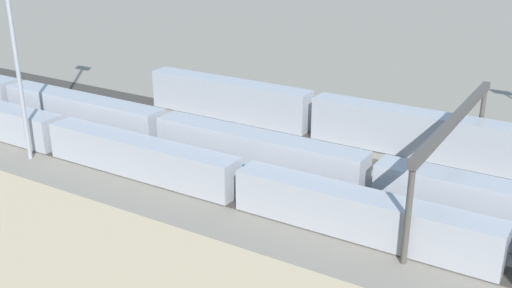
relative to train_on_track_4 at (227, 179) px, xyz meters
name	(u,v)px	position (x,y,z in m)	size (l,w,h in m)	color
ground_plane	(311,171)	(-3.91, -10.00, -2.07)	(400.00, 400.00, 0.00)	gray
track_bed_0	(349,142)	(-3.91, -20.00, -2.01)	(140.00, 2.80, 0.12)	#3D3833
track_bed_1	(331,155)	(-3.91, -15.00, -2.01)	(140.00, 2.80, 0.12)	#4C443D
track_bed_2	(311,171)	(-3.91, -10.00, -2.01)	(140.00, 2.80, 0.12)	#4C443D
track_bed_3	(289,188)	(-3.91, -5.00, -2.01)	(140.00, 2.80, 0.12)	#4C443D
track_bed_4	(263,208)	(-3.91, 0.00, -2.01)	(140.00, 2.80, 0.12)	#3D3833
train_on_track_4	(227,179)	(0.00, 0.00, 0.00)	(139.00, 3.00, 4.40)	black
train_on_track_3	(257,157)	(-0.22, -5.00, 0.52)	(119.80, 3.06, 5.00)	#A8AAB2
train_on_track_0	(312,114)	(1.04, -20.00, 0.55)	(47.20, 3.00, 5.00)	#A8AAB2
signal_gantry	(455,128)	(-17.92, -10.00, 5.36)	(0.70, 25.00, 8.80)	#4C4742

